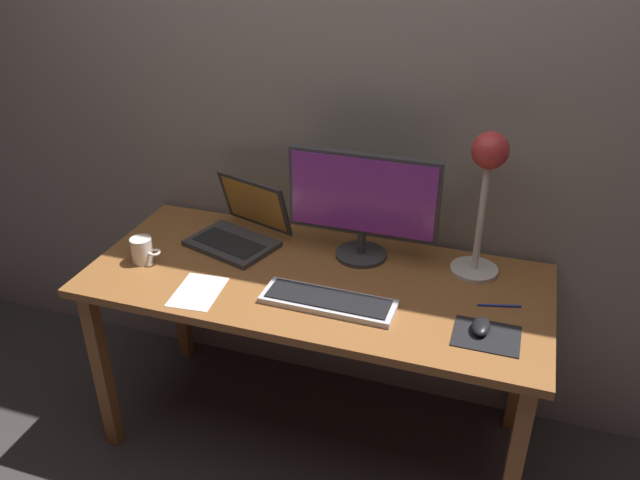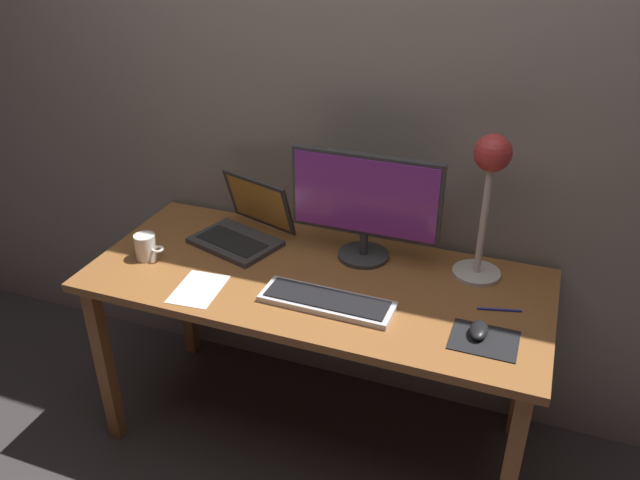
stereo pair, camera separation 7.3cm
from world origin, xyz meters
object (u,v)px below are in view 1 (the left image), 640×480
Objects in this scene: monitor at (363,200)px; keyboard_main at (328,301)px; coffee_mug at (142,250)px; pen at (499,306)px; mouse at (481,326)px; desk_lamp at (486,178)px; laptop at (243,224)px.

monitor reaches higher than keyboard_main.
keyboard_main is at bearing -3.95° from coffee_mug.
coffee_mug reaches higher than pen.
keyboard_main is 0.72m from coffee_mug.
monitor reaches higher than coffee_mug.
mouse is at bearing 0.63° from keyboard_main.
desk_lamp is at bearing 117.88° from pen.
desk_lamp is 0.42m from pen.
laptop is at bearing -178.04° from monitor.
monitor is 0.58m from pen.
laptop is 4.02× the size of mouse.
desk_lamp reaches higher than coffee_mug.
laptop is 0.92m from desk_lamp.
coffee_mug is (-0.74, -0.28, -0.18)m from monitor.
desk_lamp is 4.59× the size of coffee_mug.
laptop is 0.75× the size of desk_lamp.
coffee_mug reaches higher than keyboard_main.
desk_lamp is at bearing 99.48° from mouse.
pen is (0.53, 0.16, -0.01)m from keyboard_main.
mouse is at bearing -35.15° from monitor.
mouse is at bearing -18.54° from laptop.
pen is (1.25, 0.11, -0.04)m from coffee_mug.
pen is (0.97, -0.16, -0.06)m from laptop.
laptop reaches higher than coffee_mug.
monitor is 1.05× the size of desk_lamp.
laptop is at bearing 44.40° from coffee_mug.
laptop is 2.76× the size of pen.
mouse is (0.49, 0.01, 0.01)m from keyboard_main.
monitor is 0.61m from mouse.
coffee_mug is at bearing -174.90° from pen.
laptop reaches higher than keyboard_main.
monitor is at bearing 1.96° from laptop.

